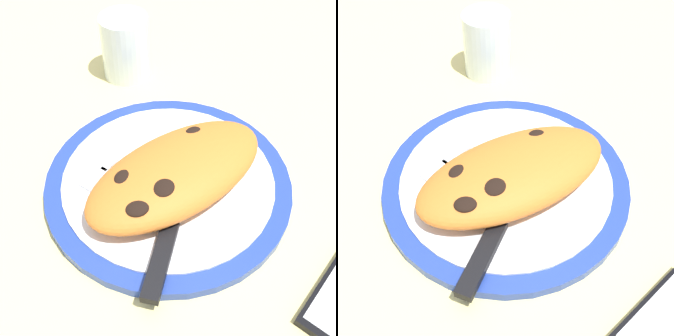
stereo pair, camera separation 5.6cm
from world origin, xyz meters
The scene contains 7 objects.
ground_plane centered at (0.00, 0.00, -1.50)cm, with size 150.00×150.00×3.00cm, color #E5D684.
plate centered at (0.00, 0.00, 0.85)cm, with size 31.86×31.86×1.77cm.
calzone centered at (0.06, 1.60, 4.24)cm, with size 26.06×14.27×4.88cm.
fork centered at (3.01, -7.02, 1.97)cm, with size 15.46×5.40×0.40cm.
knife centered at (6.31, 6.91, 2.27)cm, with size 19.91×14.58×1.20cm.
smartphone centered at (-3.98, 24.70, 0.56)cm, with size 13.03×8.26×1.16cm.
water_glass centered at (-11.38, -23.06, 4.56)cm, with size 7.62×7.62×10.34cm.
Camera 2 is at (20.24, 31.03, 45.44)cm, focal length 47.51 mm.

